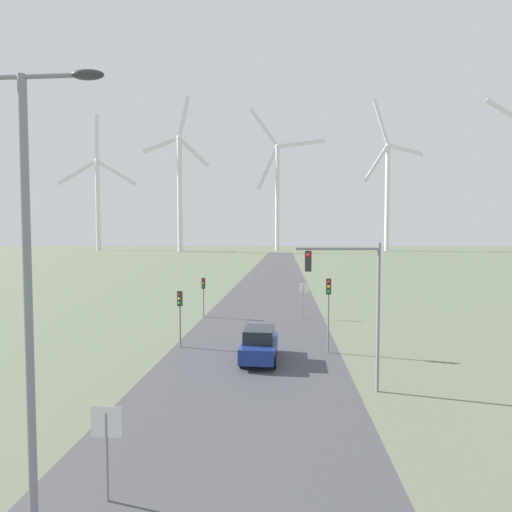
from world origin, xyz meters
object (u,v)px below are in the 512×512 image
object	(u,v)px
traffic_light_post_near_left	(180,306)
wind_turbine_left	(180,183)
wind_turbine_center	(277,186)
traffic_light_post_mid_left	(203,288)
stop_sign_near	(107,435)
wind_turbine_right	(387,186)
streetlamp	(27,253)
traffic_light_mast_overhead	(351,288)
stop_sign_far	(304,294)
wind_turbine_far_left	(98,194)
traffic_light_post_near_right	(328,299)
car_approaching	(259,344)

from	to	relation	value
traffic_light_post_near_left	wind_turbine_left	distance (m)	159.49
wind_turbine_center	traffic_light_post_mid_left	bearing A→B (deg)	-91.02
stop_sign_near	wind_turbine_right	size ratio (longest dim) A/B	0.03
stop_sign_near	traffic_light_post_near_left	bearing A→B (deg)	97.58
streetlamp	traffic_light_mast_overhead	bearing A→B (deg)	47.72
streetlamp	stop_sign_far	size ratio (longest dim) A/B	3.49
traffic_light_mast_overhead	wind_turbine_left	bearing A→B (deg)	107.42
stop_sign_far	wind_turbine_right	xyz separation A→B (m)	(47.43, 163.51, 29.13)
stop_sign_near	wind_turbine_right	bearing A→B (deg)	74.03
stop_sign_near	wind_turbine_far_left	size ratio (longest dim) A/B	0.04
traffic_light_post_near_left	traffic_light_post_mid_left	size ratio (longest dim) A/B	1.04
stop_sign_far	traffic_light_mast_overhead	distance (m)	15.78
wind_turbine_center	wind_turbine_left	bearing A→B (deg)	-149.17
traffic_light_mast_overhead	wind_turbine_right	world-z (taller)	wind_turbine_right
wind_turbine_left	wind_turbine_center	world-z (taller)	wind_turbine_center
traffic_light_post_near_left	wind_turbine_far_left	world-z (taller)	wind_turbine_far_left
traffic_light_post_mid_left	traffic_light_mast_overhead	size ratio (longest dim) A/B	0.51
wind_turbine_far_left	traffic_light_post_mid_left	bearing A→B (deg)	-61.81
streetlamp	stop_sign_far	xyz separation A→B (m)	(7.10, 24.78, -4.37)
wind_turbine_left	traffic_light_post_near_left	bearing A→B (deg)	-75.12
streetlamp	stop_sign_far	distance (m)	26.14
streetlamp	wind_turbine_far_left	size ratio (longest dim) A/B	0.15
stop_sign_near	wind_turbine_right	xyz separation A→B (m)	(53.48, 186.90, 29.44)
streetlamp	wind_turbine_center	bearing A→B (deg)	89.48
stop_sign_near	wind_turbine_center	xyz separation A→B (m)	(0.69, 191.50, 30.28)
traffic_light_post_mid_left	wind_turbine_center	bearing A→B (deg)	88.98
traffic_light_mast_overhead	wind_turbine_right	xyz separation A→B (m)	(46.12, 179.04, 26.66)
streetlamp	stop_sign_near	xyz separation A→B (m)	(1.05, 1.39, -4.68)
wind_turbine_far_left	wind_turbine_right	size ratio (longest dim) A/B	0.95
traffic_light_post_near_left	streetlamp	bearing A→B (deg)	-86.92
streetlamp	wind_turbine_far_left	xyz separation A→B (m)	(-88.99, 188.30, 21.92)
traffic_light_post_near_left	wind_turbine_far_left	bearing A→B (deg)	117.03
streetlamp	wind_turbine_left	bearing A→B (deg)	103.83
traffic_light_post_near_left	stop_sign_near	bearing A→B (deg)	-82.42
traffic_light_post_mid_left	traffic_light_post_near_left	bearing A→B (deg)	-87.30
traffic_light_post_near_left	wind_turbine_left	xyz separation A→B (m)	(-40.34, 151.76, 27.93)
traffic_light_post_mid_left	wind_turbine_left	xyz separation A→B (m)	(-39.91, 142.65, 28.03)
stop_sign_far	traffic_light_mast_overhead	world-z (taller)	traffic_light_mast_overhead
traffic_light_post_near_right	traffic_light_post_mid_left	size ratio (longest dim) A/B	1.31
car_approaching	wind_turbine_left	xyz separation A→B (m)	(-45.35, 154.10, 29.55)
car_approaching	wind_turbine_far_left	distance (m)	200.24
traffic_light_mast_overhead	wind_turbine_left	world-z (taller)	wind_turbine_left
car_approaching	wind_turbine_center	world-z (taller)	wind_turbine_center
traffic_light_post_mid_left	wind_turbine_center	world-z (taller)	wind_turbine_center
traffic_light_post_near_right	car_approaching	size ratio (longest dim) A/B	1.05
car_approaching	wind_turbine_far_left	world-z (taller)	wind_turbine_far_left
stop_sign_near	traffic_light_post_mid_left	distance (m)	23.37
traffic_light_post_near_right	wind_turbine_far_left	xyz separation A→B (m)	(-97.05, 173.34, 25.17)
stop_sign_far	wind_turbine_center	bearing A→B (deg)	91.83
traffic_light_post_near_left	wind_turbine_left	world-z (taller)	wind_turbine_left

